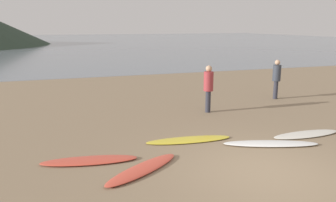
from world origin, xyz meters
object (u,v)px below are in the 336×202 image
object	(u,v)px
surfboard_1	(143,169)
surfboard_3	(271,144)
surfboard_0	(89,160)
person_1	(277,76)
person_0	(208,85)
surfboard_2	(189,140)
surfboard_4	(306,134)

from	to	relation	value
surfboard_1	surfboard_3	xyz separation A→B (m)	(3.78, 0.48, -0.00)
surfboard_0	person_1	size ratio (longest dim) A/B	1.33
surfboard_3	surfboard_1	bearing A→B (deg)	-153.64
surfboard_0	person_0	size ratio (longest dim) A/B	1.30
surfboard_1	surfboard_0	bearing A→B (deg)	107.54
person_1	surfboard_2	bearing A→B (deg)	-15.61
surfboard_0	surfboard_3	xyz separation A→B (m)	(4.88, -0.42, 0.00)
surfboard_0	person_1	xyz separation A→B (m)	(8.68, 4.60, 0.99)
surfboard_2	surfboard_4	world-z (taller)	surfboard_4
surfboard_3	person_1	world-z (taller)	person_1
person_0	person_1	bearing A→B (deg)	114.43
surfboard_2	surfboard_4	bearing A→B (deg)	-5.32
person_1	surfboard_1	bearing A→B (deg)	-13.91
surfboard_1	surfboard_4	world-z (taller)	surfboard_1
person_1	surfboard_0	bearing A→B (deg)	-21.96
surfboard_0	person_0	xyz separation A→B (m)	(4.79, 3.42, 1.01)
surfboard_2	surfboard_4	xyz separation A→B (m)	(3.54, -0.68, 0.00)
person_1	person_0	bearing A→B (deg)	-33.05
surfboard_2	person_0	xyz separation A→B (m)	(1.92, 2.78, 1.02)
surfboard_2	surfboard_0	bearing A→B (deg)	-161.86
surfboard_3	surfboard_4	size ratio (longest dim) A/B	1.15
person_0	person_1	world-z (taller)	person_0
surfboard_1	surfboard_4	bearing A→B (deg)	-23.94
surfboard_1	surfboard_3	size ratio (longest dim) A/B	0.86
surfboard_4	person_1	distance (m)	5.27
surfboard_2	surfboard_1	bearing A→B (deg)	-133.32
person_0	surfboard_3	bearing A→B (deg)	8.93
surfboard_2	person_0	size ratio (longest dim) A/B	1.40
surfboard_0	person_1	world-z (taller)	person_1
person_1	surfboard_4	bearing A→B (deg)	14.02
surfboard_0	surfboard_1	world-z (taller)	surfboard_1
surfboard_2	surfboard_4	distance (m)	3.60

